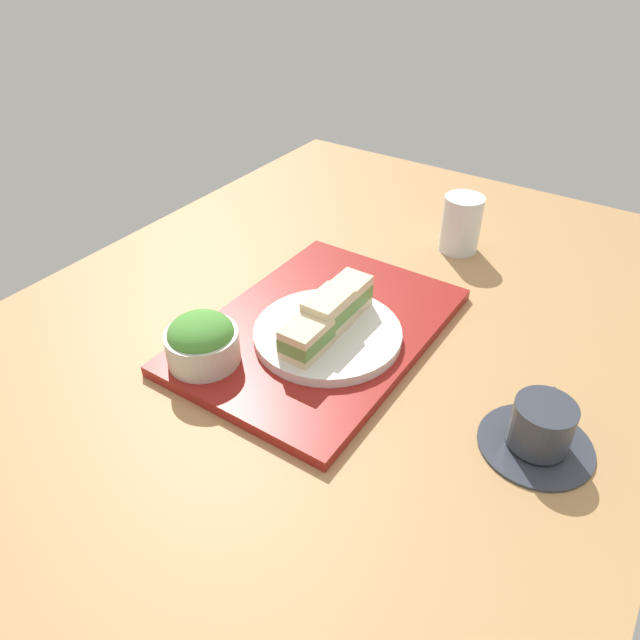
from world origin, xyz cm
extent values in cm
cube|color=tan|center=(0.00, 0.00, -1.50)|extent=(140.00, 100.00, 3.00)
cube|color=maroon|center=(2.93, 0.31, 0.88)|extent=(44.44, 31.22, 1.77)
cylinder|color=silver|center=(4.89, 2.75, 2.53)|extent=(22.21, 22.21, 1.53)
cube|color=beige|center=(-0.86, 2.56, 4.05)|extent=(7.36, 4.82, 1.50)
cube|color=#669347|center=(-0.86, 2.56, 5.94)|extent=(7.42, 4.88, 2.28)
cube|color=beige|center=(-0.86, 2.56, 7.84)|extent=(7.36, 4.82, 1.50)
cube|color=beige|center=(4.89, 2.75, 4.18)|extent=(7.36, 4.82, 1.77)
cube|color=#669347|center=(4.89, 2.75, 6.25)|extent=(7.55, 4.87, 2.36)
cube|color=beige|center=(4.89, 2.75, 8.31)|extent=(7.36, 4.82, 1.77)
cube|color=beige|center=(10.65, 2.93, 3.93)|extent=(7.36, 4.82, 1.26)
cube|color=#669347|center=(10.65, 2.93, 5.62)|extent=(7.45, 4.90, 2.12)
cube|color=beige|center=(10.65, 2.93, 7.31)|extent=(7.36, 4.82, 1.26)
cylinder|color=beige|center=(18.96, -9.11, 4.18)|extent=(10.37, 10.37, 4.83)
ellipsoid|color=#4C9338|center=(18.96, -9.11, 6.60)|extent=(9.26, 9.26, 5.09)
cylinder|color=#333842|center=(7.06, 35.15, 0.40)|extent=(14.25, 14.25, 0.80)
cylinder|color=#333842|center=(7.06, 35.15, 3.87)|extent=(7.50, 7.50, 6.14)
cylinder|color=#382111|center=(7.06, 35.15, 6.54)|extent=(6.90, 6.90, 0.40)
torus|color=#333842|center=(2.72, 34.80, 3.87)|extent=(4.29, 1.14, 4.24)
cylinder|color=silver|center=(-34.19, 7.18, 5.40)|extent=(7.36, 7.36, 10.79)
camera|label=1|loc=(63.75, 40.62, 56.52)|focal=33.21mm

